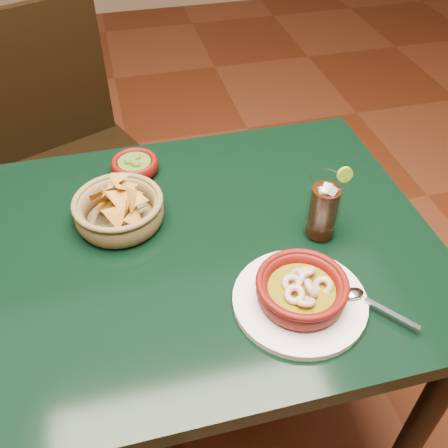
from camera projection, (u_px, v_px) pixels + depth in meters
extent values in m
plane|color=#471C0C|center=(179.00, 415.00, 1.57)|extent=(7.00, 7.00, 0.00)
cube|color=black|center=(159.00, 256.00, 1.07)|extent=(1.20, 0.80, 0.04)
cylinder|color=black|center=(420.00, 425.00, 1.18)|extent=(0.06, 0.06, 0.71)
cylinder|color=black|center=(314.00, 232.00, 1.67)|extent=(0.06, 0.06, 0.71)
cube|color=black|center=(85.00, 178.00, 1.66)|extent=(0.60, 0.60, 0.04)
cylinder|color=black|center=(70.00, 290.00, 1.62)|extent=(0.04, 0.04, 0.49)
cylinder|color=black|center=(172.00, 239.00, 1.80)|extent=(0.04, 0.04, 0.49)
cylinder|color=black|center=(25.00, 224.00, 1.85)|extent=(0.04, 0.04, 0.49)
cylinder|color=black|center=(120.00, 184.00, 2.03)|extent=(0.04, 0.04, 0.49)
cube|color=black|center=(41.00, 81.00, 1.60)|extent=(0.42, 0.20, 0.48)
cylinder|color=silver|center=(300.00, 301.00, 0.95)|extent=(0.26, 0.26, 0.01)
cylinder|color=#4F0906|center=(300.00, 297.00, 0.94)|extent=(0.15, 0.15, 0.01)
torus|color=#4F0906|center=(301.00, 290.00, 0.93)|extent=(0.19, 0.19, 0.04)
torus|color=#4F0906|center=(302.00, 283.00, 0.92)|extent=(0.17, 0.17, 0.01)
cylinder|color=#635509|center=(301.00, 289.00, 0.93)|extent=(0.13, 0.13, 0.01)
torus|color=#C9A590|center=(323.00, 286.00, 0.93)|extent=(0.04, 0.05, 0.05)
torus|color=#C9A590|center=(306.00, 272.00, 0.94)|extent=(0.05, 0.05, 0.04)
torus|color=#C9A590|center=(297.00, 277.00, 0.94)|extent=(0.04, 0.05, 0.05)
torus|color=#C9A590|center=(292.00, 284.00, 0.93)|extent=(0.05, 0.05, 0.04)
torus|color=#C9A590|center=(294.00, 295.00, 0.90)|extent=(0.05, 0.05, 0.04)
torus|color=#C9A590|center=(305.00, 301.00, 0.90)|extent=(0.05, 0.05, 0.03)
torus|color=#C9A590|center=(311.00, 288.00, 0.91)|extent=(0.04, 0.05, 0.05)
cube|color=silver|center=(392.00, 313.00, 0.92)|extent=(0.07, 0.09, 0.00)
ellipsoid|color=silver|center=(353.00, 293.00, 0.95)|extent=(0.04, 0.03, 0.01)
cylinder|color=olive|center=(121.00, 221.00, 1.12)|extent=(0.17, 0.17, 0.01)
torus|color=olive|center=(119.00, 211.00, 1.10)|extent=(0.23, 0.23, 0.06)
torus|color=olive|center=(117.00, 201.00, 1.08)|extent=(0.20, 0.20, 0.01)
cone|color=#BD7B27|center=(139.00, 209.00, 1.10)|extent=(0.09, 0.08, 0.06)
cone|color=#BD7B27|center=(117.00, 198.00, 1.11)|extent=(0.07, 0.10, 0.08)
cone|color=#BD7B27|center=(97.00, 194.00, 1.07)|extent=(0.09, 0.06, 0.08)
cone|color=#BD7B27|center=(126.00, 213.00, 1.06)|extent=(0.06, 0.07, 0.08)
cone|color=#BD7B27|center=(128.00, 199.00, 1.09)|extent=(0.06, 0.08, 0.10)
cone|color=#BD7B27|center=(112.00, 198.00, 1.06)|extent=(0.05, 0.10, 0.09)
cone|color=#BD7B27|center=(134.00, 198.00, 1.06)|extent=(0.07, 0.06, 0.08)
cone|color=#BD7B27|center=(127.00, 207.00, 1.11)|extent=(0.07, 0.10, 0.08)
cone|color=#BD7B27|center=(115.00, 179.00, 1.10)|extent=(0.08, 0.09, 0.04)
cone|color=#BD7B27|center=(123.00, 189.00, 1.10)|extent=(0.07, 0.08, 0.07)
cone|color=#BD7B27|center=(114.00, 207.00, 1.10)|extent=(0.07, 0.04, 0.08)
cone|color=#BD7B27|center=(115.00, 204.00, 1.09)|extent=(0.08, 0.09, 0.07)
cone|color=#BD7B27|center=(114.00, 211.00, 1.10)|extent=(0.06, 0.10, 0.09)
cone|color=#BD7B27|center=(118.00, 203.00, 1.08)|extent=(0.04, 0.10, 0.10)
cone|color=#BD7B27|center=(105.00, 202.00, 1.10)|extent=(0.07, 0.10, 0.08)
cone|color=#BD7B27|center=(119.00, 197.00, 1.06)|extent=(0.10, 0.09, 0.05)
cone|color=#BD7B27|center=(125.00, 205.00, 1.10)|extent=(0.08, 0.08, 0.05)
cone|color=#BD7B27|center=(118.00, 215.00, 1.08)|extent=(0.06, 0.08, 0.06)
cone|color=#BD7B27|center=(127.00, 214.00, 1.10)|extent=(0.09, 0.05, 0.10)
cone|color=#BD7B27|center=(116.00, 215.00, 1.04)|extent=(0.09, 0.06, 0.09)
cone|color=#BD7B27|center=(136.00, 219.00, 1.06)|extent=(0.06, 0.10, 0.08)
cone|color=#BD7B27|center=(106.00, 198.00, 1.09)|extent=(0.09, 0.06, 0.07)
cone|color=#BD7B27|center=(133.00, 198.00, 1.07)|extent=(0.08, 0.07, 0.06)
cone|color=#BD7B27|center=(122.00, 186.00, 1.08)|extent=(0.08, 0.10, 0.07)
cylinder|color=#4F0906|center=(136.00, 171.00, 1.25)|extent=(0.10, 0.10, 0.01)
torus|color=#4F0906|center=(135.00, 165.00, 1.24)|extent=(0.14, 0.14, 0.04)
cylinder|color=#324E13|center=(134.00, 163.00, 1.24)|extent=(0.08, 0.08, 0.01)
sphere|color=#324E13|center=(133.00, 161.00, 1.23)|extent=(0.02, 0.02, 0.02)
sphere|color=#324E13|center=(137.00, 164.00, 1.22)|extent=(0.02, 0.02, 0.02)
sphere|color=#324E13|center=(134.00, 164.00, 1.22)|extent=(0.02, 0.02, 0.02)
sphere|color=#324E13|center=(128.00, 162.00, 1.23)|extent=(0.02, 0.02, 0.02)
sphere|color=#324E13|center=(137.00, 157.00, 1.24)|extent=(0.02, 0.02, 0.02)
cylinder|color=white|center=(319.00, 232.00, 1.09)|extent=(0.07, 0.07, 0.01)
torus|color=white|center=(324.00, 207.00, 1.04)|extent=(0.15, 0.15, 0.08)
cylinder|color=black|center=(323.00, 212.00, 1.05)|extent=(0.06, 0.06, 0.12)
cube|color=silver|center=(331.00, 190.00, 1.00)|extent=(0.03, 0.02, 0.03)
cube|color=silver|center=(324.00, 195.00, 1.01)|extent=(0.03, 0.02, 0.02)
cube|color=silver|center=(323.00, 193.00, 1.01)|extent=(0.02, 0.02, 0.02)
cube|color=silver|center=(328.00, 195.00, 1.03)|extent=(0.03, 0.02, 0.03)
cube|color=silver|center=(327.00, 188.00, 1.01)|extent=(0.03, 0.03, 0.02)
torus|color=white|center=(329.00, 179.00, 0.99)|extent=(0.07, 0.07, 0.00)
cylinder|color=#6D9D1B|center=(345.00, 175.00, 0.99)|extent=(0.03, 0.01, 0.03)
cylinder|color=white|center=(97.00, 219.00, 1.12)|extent=(0.10, 0.10, 0.01)
torus|color=white|center=(96.00, 216.00, 1.12)|extent=(0.12, 0.12, 0.03)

